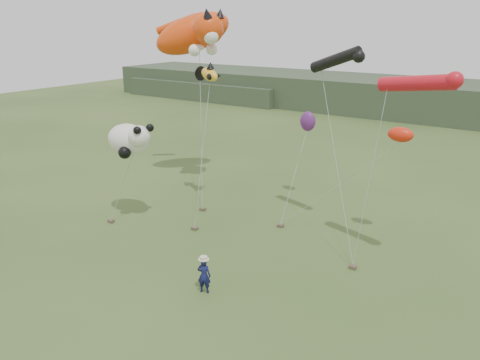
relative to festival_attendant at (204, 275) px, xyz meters
name	(u,v)px	position (x,y,z in m)	size (l,w,h in m)	color
ground	(174,277)	(-1.81, 0.19, -0.77)	(120.00, 120.00, 0.00)	#385123
headland	(400,98)	(-4.92, 44.88, 1.16)	(90.00, 13.00, 4.00)	#2D3D28
festival_attendant	(204,275)	(0.00, 0.00, 0.00)	(0.56, 0.37, 1.53)	#131749
sandbag_anchors	(223,229)	(-2.91, 5.35, -0.69)	(13.35, 4.93, 0.16)	brown
cat_kite	(196,33)	(-9.10, 11.18, 9.13)	(6.64, 5.41, 3.80)	#E63E0B
fish_kite	(205,74)	(-6.02, 8.07, 7.04)	(2.23, 1.45, 1.17)	yellow
tube_kites	(385,72)	(4.25, 7.58, 7.72)	(7.76, 3.73, 1.84)	black
panda_kite	(130,140)	(-7.98, 3.92, 3.80)	(3.03, 1.96, 1.88)	white
misc_kites	(345,127)	(1.41, 10.79, 4.40)	(7.32, 3.49, 1.49)	red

